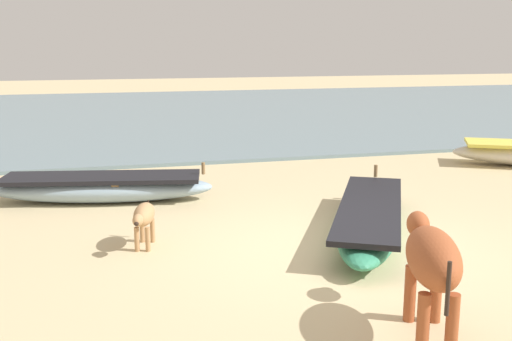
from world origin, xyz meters
TOP-DOWN VIEW (x-y plane):
  - ground at (0.00, 0.00)m, footprint 80.00×80.00m
  - sea_water at (0.00, 16.00)m, footprint 60.00×20.00m
  - fishing_boat_1 at (-2.90, 3.38)m, footprint 3.77×1.59m
  - fishing_boat_2 at (0.65, 0.63)m, footprint 2.61×3.89m
  - cow_adult_rust at (-0.17, -2.28)m, footprint 0.80×1.49m
  - calf_near_tan at (-2.43, 0.82)m, footprint 0.41×0.87m

SIDE VIEW (x-z plane):
  - ground at x=0.00m, z-range 0.00..0.00m
  - sea_water at x=0.00m, z-range 0.00..0.08m
  - fishing_boat_2 at x=0.65m, z-range -0.08..0.53m
  - fishing_boat_1 at x=-2.90m, z-range -0.08..0.56m
  - calf_near_tan at x=-2.43m, z-range 0.13..0.70m
  - cow_adult_rust at x=-0.17m, z-range 0.22..1.21m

